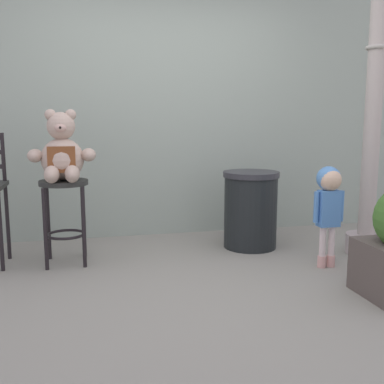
{
  "coord_description": "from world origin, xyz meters",
  "views": [
    {
      "loc": [
        -0.78,
        -2.95,
        1.2
      ],
      "look_at": [
        0.07,
        0.7,
        0.6
      ],
      "focal_mm": 42.28,
      "sensor_mm": 36.0,
      "label": 1
    }
  ],
  "objects_px": {
    "trash_bin": "(250,209)",
    "lamppost": "(373,112)",
    "teddy_bear": "(62,154)",
    "child_walking": "(329,195)",
    "bar_stool_with_teddy": "(64,204)"
  },
  "relations": [
    {
      "from": "bar_stool_with_teddy",
      "to": "teddy_bear",
      "type": "xyz_separation_m",
      "value": [
        0.0,
        -0.03,
        0.41
      ]
    },
    {
      "from": "trash_bin",
      "to": "lamppost",
      "type": "distance_m",
      "value": 1.38
    },
    {
      "from": "bar_stool_with_teddy",
      "to": "child_walking",
      "type": "height_order",
      "value": "child_walking"
    },
    {
      "from": "bar_stool_with_teddy",
      "to": "lamppost",
      "type": "relative_size",
      "value": 0.23
    },
    {
      "from": "lamppost",
      "to": "child_walking",
      "type": "bearing_deg",
      "value": -154.18
    },
    {
      "from": "child_walking",
      "to": "trash_bin",
      "type": "relative_size",
      "value": 1.15
    },
    {
      "from": "trash_bin",
      "to": "lamppost",
      "type": "relative_size",
      "value": 0.23
    },
    {
      "from": "child_walking",
      "to": "lamppost",
      "type": "distance_m",
      "value": 0.89
    },
    {
      "from": "trash_bin",
      "to": "lamppost",
      "type": "height_order",
      "value": "lamppost"
    },
    {
      "from": "teddy_bear",
      "to": "trash_bin",
      "type": "relative_size",
      "value": 0.8
    },
    {
      "from": "child_walking",
      "to": "lamppost",
      "type": "height_order",
      "value": "lamppost"
    },
    {
      "from": "teddy_bear",
      "to": "child_walking",
      "type": "xyz_separation_m",
      "value": [
        2.09,
        -0.56,
        -0.32
      ]
    },
    {
      "from": "trash_bin",
      "to": "lamppost",
      "type": "bearing_deg",
      "value": -25.19
    },
    {
      "from": "teddy_bear",
      "to": "child_walking",
      "type": "bearing_deg",
      "value": -14.99
    },
    {
      "from": "child_walking",
      "to": "bar_stool_with_teddy",
      "type": "bearing_deg",
      "value": -14.56
    }
  ]
}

